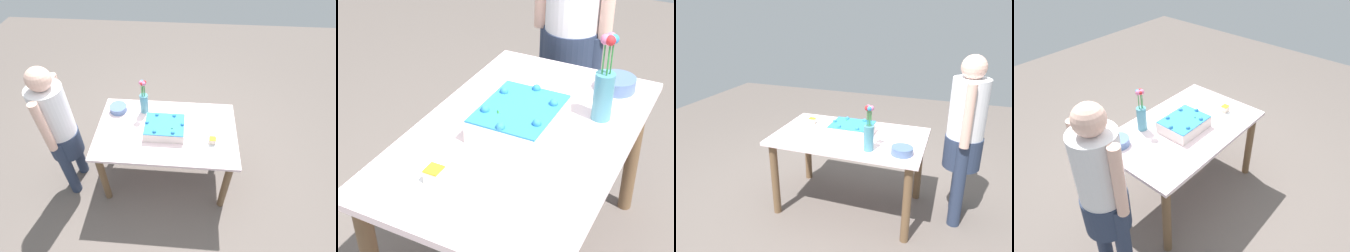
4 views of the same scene
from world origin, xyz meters
TOP-DOWN VIEW (x-y plane):
  - dining_table at (0.00, 0.00)m, footprint 1.35×0.84m
  - sheet_cake at (0.01, 0.02)m, footprint 0.38×0.30m
  - serving_plate_with_slice at (-0.44, 0.14)m, footprint 0.22×0.22m
  - cake_knife at (0.45, 0.17)m, footprint 0.08×0.24m
  - flower_vase at (0.24, -0.25)m, footprint 0.08×0.08m
  - fruit_bowl at (0.52, -0.24)m, footprint 0.17×0.17m
  - person_standing at (0.98, 0.16)m, footprint 0.31×0.45m

SIDE VIEW (x-z plane):
  - dining_table at x=0.00m, z-range 0.25..0.98m
  - cake_knife at x=0.45m, z-range 0.74..0.74m
  - serving_plate_with_slice at x=-0.44m, z-range 0.72..0.79m
  - fruit_bowl at x=0.52m, z-range 0.74..0.80m
  - sheet_cake at x=0.01m, z-range 0.73..0.85m
  - person_standing at x=0.98m, z-range 0.11..1.60m
  - flower_vase at x=0.24m, z-range 0.70..1.08m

